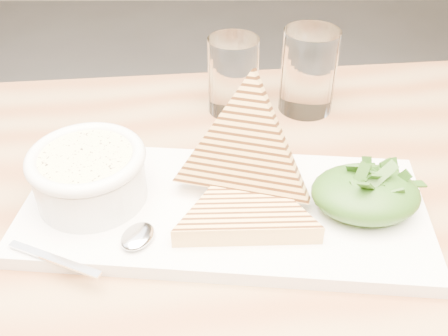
{
  "coord_description": "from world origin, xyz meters",
  "views": [
    {
      "loc": [
        0.08,
        -0.35,
        1.14
      ],
      "look_at": [
        0.08,
        0.09,
        0.81
      ],
      "focal_mm": 40.0,
      "sensor_mm": 36.0,
      "label": 1
    }
  ],
  "objects_px": {
    "glass_far": "(308,71)",
    "soup_bowl": "(90,180)",
    "table_top": "(299,229)",
    "glass_near": "(233,76)",
    "platter": "(224,209)"
  },
  "relations": [
    {
      "from": "glass_far",
      "to": "soup_bowl",
      "type": "bearing_deg",
      "value": -140.39
    },
    {
      "from": "table_top",
      "to": "glass_near",
      "type": "height_order",
      "value": "glass_near"
    },
    {
      "from": "platter",
      "to": "glass_far",
      "type": "distance_m",
      "value": 0.27
    },
    {
      "from": "glass_near",
      "to": "glass_far",
      "type": "bearing_deg",
      "value": 1.88
    },
    {
      "from": "table_top",
      "to": "glass_near",
      "type": "bearing_deg",
      "value": 106.96
    },
    {
      "from": "table_top",
      "to": "glass_far",
      "type": "height_order",
      "value": "glass_far"
    },
    {
      "from": "table_top",
      "to": "glass_far",
      "type": "relative_size",
      "value": 9.08
    },
    {
      "from": "soup_bowl",
      "to": "glass_far",
      "type": "relative_size",
      "value": 1.0
    },
    {
      "from": "table_top",
      "to": "soup_bowl",
      "type": "relative_size",
      "value": 9.1
    },
    {
      "from": "glass_near",
      "to": "glass_far",
      "type": "height_order",
      "value": "glass_far"
    },
    {
      "from": "table_top",
      "to": "platter",
      "type": "xyz_separation_m",
      "value": [
        -0.09,
        0.0,
        0.03
      ]
    },
    {
      "from": "platter",
      "to": "glass_far",
      "type": "bearing_deg",
      "value": 62.44
    },
    {
      "from": "platter",
      "to": "glass_near",
      "type": "relative_size",
      "value": 3.99
    },
    {
      "from": "table_top",
      "to": "soup_bowl",
      "type": "distance_m",
      "value": 0.24
    },
    {
      "from": "soup_bowl",
      "to": "glass_near",
      "type": "xyz_separation_m",
      "value": [
        0.16,
        0.22,
        0.01
      ]
    }
  ]
}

